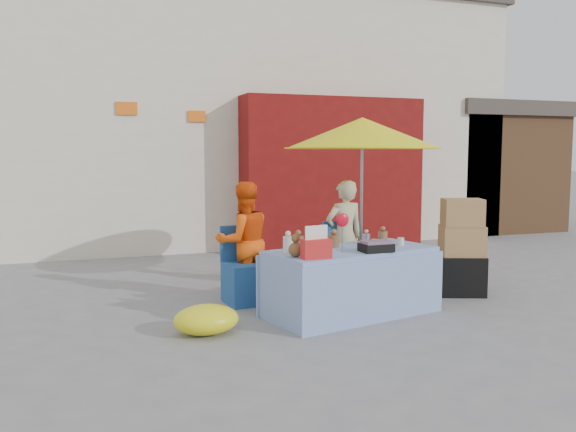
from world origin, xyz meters
name	(u,v)px	position (x,y,z in m)	size (l,w,h in m)	color
ground	(305,324)	(0.00, 0.00, 0.00)	(80.00, 80.00, 0.00)	slate
backdrop	(195,84)	(0.52, 7.52, 3.10)	(14.00, 8.00, 7.80)	silver
market_table	(351,281)	(0.57, 0.16, 0.35)	(1.92, 1.20, 1.08)	#86A3D7
chair_left	(247,280)	(-0.29, 1.00, 0.26)	(0.52, 0.51, 0.85)	#1E4C8C
chair_right	(349,272)	(0.96, 1.00, 0.26)	(0.52, 0.51, 0.85)	#1E4C8C
vendor_orange	(244,241)	(-0.29, 1.14, 0.67)	(0.65, 0.51, 1.34)	#F9530D
vendor_beige	(344,236)	(0.96, 1.14, 0.67)	(0.49, 0.32, 1.34)	#CABD8E
umbrella	(362,134)	(1.26, 1.29, 1.89)	(1.90, 1.90, 2.09)	gray
box_stack	(462,251)	(2.18, 0.51, 0.52)	(0.63, 0.58, 1.13)	black
tarp_bundle	(206,320)	(-0.98, 0.00, 0.14)	(0.61, 0.48, 0.27)	yellow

